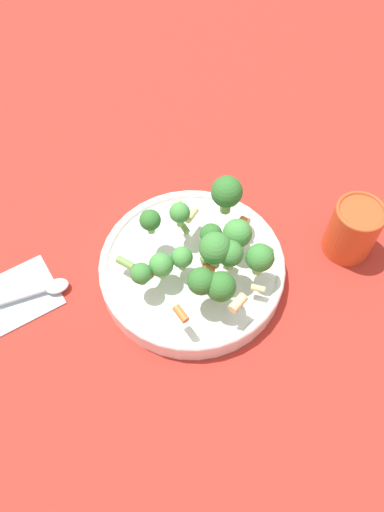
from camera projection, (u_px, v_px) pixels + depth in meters
The scene contains 6 objects.
ground_plane at pixel (192, 274), 0.78m from camera, with size 3.00×3.00×0.00m, color #B72D23.
bowl at pixel (192, 267), 0.77m from camera, with size 0.28×0.28×0.04m.
pasta_salad at pixel (212, 245), 0.70m from camera, with size 0.22×0.23×0.10m.
cup at pixel (353, 229), 0.77m from camera, with size 0.08×0.08×0.10m.
napkin at pixel (5, 301), 0.75m from camera, with size 0.18×0.18×0.01m.
spoon at pixel (37, 292), 0.75m from camera, with size 0.13×0.11×0.01m.
Camera 1 is at (0.13, -0.37, 0.68)m, focal length 35.00 mm.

